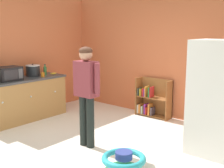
% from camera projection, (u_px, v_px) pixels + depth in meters
% --- Properties ---
extents(ground_plane, '(12.00, 12.00, 0.00)m').
position_uv_depth(ground_plane, '(94.00, 148.00, 4.82)').
color(ground_plane, silver).
rests_on(ground_plane, ground).
extents(back_wall, '(5.20, 0.06, 2.70)m').
position_uv_depth(back_wall, '(167.00, 56.00, 6.32)').
color(back_wall, '#CA663E').
rests_on(back_wall, ground).
extents(left_side_wall, '(0.06, 2.99, 2.70)m').
position_uv_depth(left_side_wall, '(35.00, 54.00, 6.83)').
color(left_side_wall, '#CE6940').
rests_on(left_side_wall, ground).
extents(kitchen_counter, '(0.65, 1.93, 0.90)m').
position_uv_depth(kitchen_counter, '(23.00, 99.00, 6.21)').
color(kitchen_counter, '#AC7C44').
rests_on(kitchen_counter, ground).
extents(refrigerator, '(0.73, 0.68, 1.78)m').
position_uv_depth(refrigerator, '(216.00, 98.00, 4.48)').
color(refrigerator, white).
rests_on(refrigerator, ground).
extents(bookshelf, '(0.80, 0.28, 0.85)m').
position_uv_depth(bookshelf, '(152.00, 100.00, 6.51)').
color(bookshelf, brown).
rests_on(bookshelf, ground).
extents(standing_person, '(0.57, 0.22, 1.66)m').
position_uv_depth(standing_person, '(86.00, 87.00, 4.71)').
color(standing_person, black).
rests_on(standing_person, ground).
extents(baby_walker, '(0.60, 0.60, 0.32)m').
position_uv_depth(baby_walker, '(124.00, 163.00, 3.92)').
color(baby_walker, '#2D874E').
rests_on(baby_walker, ground).
extents(microwave, '(0.37, 0.48, 0.28)m').
position_uv_depth(microwave, '(8.00, 74.00, 5.90)').
color(microwave, black).
rests_on(microwave, kitchen_counter).
extents(crock_pot, '(0.30, 0.30, 0.28)m').
position_uv_depth(crock_pot, '(33.00, 71.00, 6.44)').
color(crock_pot, black).
rests_on(crock_pot, kitchen_counter).
extents(banana_bunch, '(0.12, 0.16, 0.04)m').
position_uv_depth(banana_bunch, '(54.00, 73.00, 6.66)').
color(banana_bunch, yellow).
rests_on(banana_bunch, kitchen_counter).
extents(green_glass_bottle, '(0.07, 0.07, 0.25)m').
position_uv_depth(green_glass_bottle, '(45.00, 71.00, 6.62)').
color(green_glass_bottle, '#33753D').
rests_on(green_glass_bottle, kitchen_counter).
extents(orange_cup, '(0.08, 0.08, 0.09)m').
position_uv_depth(orange_cup, '(43.00, 75.00, 6.36)').
color(orange_cup, orange).
rests_on(orange_cup, kitchen_counter).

